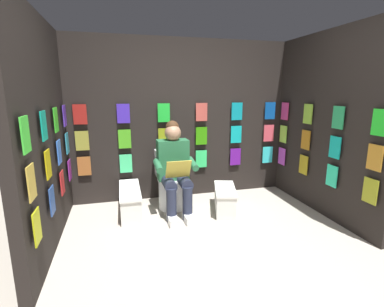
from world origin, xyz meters
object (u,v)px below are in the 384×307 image
(person_reading, at_px, (175,168))
(comic_longbox_far, at_px, (225,199))
(comic_longbox_near, at_px, (130,201))
(toilet, at_px, (172,183))

(person_reading, xyz_separation_m, comic_longbox_far, (-0.64, 0.13, -0.44))
(comic_longbox_near, bearing_deg, toilet, -168.47)
(toilet, relative_size, comic_longbox_near, 0.93)
(comic_longbox_far, bearing_deg, comic_longbox_near, 5.40)
(toilet, xyz_separation_m, comic_longbox_near, (0.57, 0.11, -0.16))
(person_reading, relative_size, comic_longbox_near, 1.43)
(comic_longbox_near, height_order, comic_longbox_far, comic_longbox_near)
(person_reading, bearing_deg, comic_longbox_far, 168.33)
(comic_longbox_near, xyz_separation_m, comic_longbox_far, (-1.21, 0.25, -0.01))
(toilet, bearing_deg, person_reading, 89.93)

